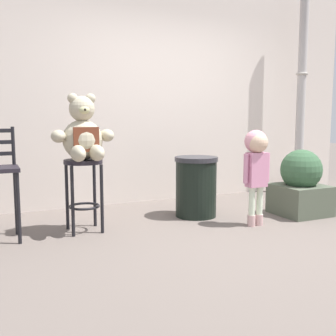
{
  "coord_description": "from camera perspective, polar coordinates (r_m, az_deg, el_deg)",
  "views": [
    {
      "loc": [
        -2.14,
        -2.99,
        1.1
      ],
      "look_at": [
        -0.47,
        0.66,
        0.6
      ],
      "focal_mm": 42.74,
      "sensor_mm": 36.0,
      "label": 1
    }
  ],
  "objects": [
    {
      "name": "child_walking",
      "position": [
        4.14,
        12.5,
        1.6
      ],
      "size": [
        0.31,
        0.25,
        0.98
      ],
      "rotation": [
        0.0,
        0.0,
        -0.58
      ],
      "color": "#CEA3A0",
      "rests_on": "ground_plane"
    },
    {
      "name": "bar_stool_with_teddy",
      "position": [
        3.95,
        -11.94,
        -1.76
      ],
      "size": [
        0.37,
        0.37,
        0.71
      ],
      "color": "black",
      "rests_on": "ground_plane"
    },
    {
      "name": "planter_with_shrub",
      "position": [
        4.82,
        18.38,
        -2.31
      ],
      "size": [
        0.55,
        0.55,
        0.75
      ],
      "color": "#4F5747",
      "rests_on": "ground_plane"
    },
    {
      "name": "lamppost",
      "position": [
        6.23,
        18.37,
        7.73
      ],
      "size": [
        0.3,
        0.3,
        3.01
      ],
      "color": "#B1A2A2",
      "rests_on": "ground_plane"
    },
    {
      "name": "teddy_bear",
      "position": [
        3.88,
        -12.0,
        4.55
      ],
      "size": [
        0.59,
        0.53,
        0.63
      ],
      "color": "#B2A88D",
      "rests_on": "bar_stool_with_teddy"
    },
    {
      "name": "trash_bin",
      "position": [
        4.5,
        4.02,
        -2.63
      ],
      "size": [
        0.48,
        0.48,
        0.67
      ],
      "color": "black",
      "rests_on": "ground_plane"
    },
    {
      "name": "building_wall",
      "position": [
        5.51,
        -1.61,
        14.49
      ],
      "size": [
        6.08,
        0.3,
        3.62
      ],
      "primitive_type": "cube",
      "color": "beige",
      "rests_on": "ground_plane"
    },
    {
      "name": "ground_plane",
      "position": [
        3.84,
        10.64,
        -9.68
      ],
      "size": [
        24.0,
        24.0,
        0.0
      ],
      "primitive_type": "plane",
      "color": "#655A54"
    }
  ]
}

